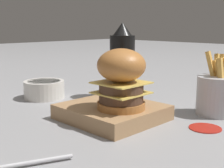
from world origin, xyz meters
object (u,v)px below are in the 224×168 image
ketchup_bottle (122,64)px  fries_basket (217,94)px  burger (121,78)px  side_bowl (44,89)px  serving_board (112,112)px

ketchup_bottle → fries_basket: size_ratio=1.45×
burger → fries_basket: 0.25m
fries_basket → side_bowl: fries_basket is taller
serving_board → ketchup_bottle: bearing=127.2°
serving_board → ketchup_bottle: (-0.14, 0.18, 0.08)m
side_bowl → fries_basket: bearing=24.4°
serving_board → fries_basket: bearing=54.1°
serving_board → side_bowl: size_ratio=1.76×
burger → ketchup_bottle: (-0.17, 0.19, -0.00)m
serving_board → ketchup_bottle: size_ratio=0.94×
ketchup_bottle → fries_basket: bearing=6.2°
burger → fries_basket: size_ratio=0.86×
burger → serving_board: bearing=167.4°
fries_basket → burger: bearing=-117.9°
fries_basket → side_bowl: (-0.45, -0.20, -0.02)m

